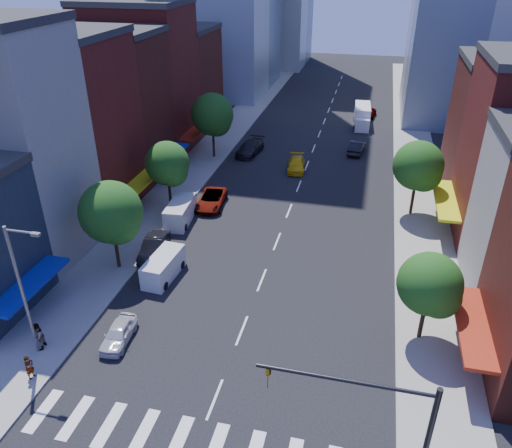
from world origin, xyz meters
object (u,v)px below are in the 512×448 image
(parked_car_front, at_px, (118,333))
(cargo_van_far, at_px, (180,213))
(parked_car_third, at_px, (212,200))
(cargo_van_near, at_px, (163,267))
(taxi, at_px, (296,164))
(parked_car_rear, at_px, (250,148))
(pedestrian_far, at_px, (38,337))
(pedestrian_near, at_px, (29,367))
(parked_car_second, at_px, (154,247))
(traffic_car_far, at_px, (369,112))
(traffic_car_oncoming, at_px, (357,147))
(box_truck, at_px, (362,117))

(parked_car_front, height_order, cargo_van_far, cargo_van_far)
(parked_car_front, relative_size, parked_car_third, 0.72)
(cargo_van_near, relative_size, taxi, 0.97)
(parked_car_third, relative_size, parked_car_rear, 0.93)
(parked_car_front, xyz_separation_m, pedestrian_far, (-4.47, -1.93, 0.48))
(pedestrian_near, height_order, pedestrian_far, pedestrian_far)
(parked_car_rear, bearing_deg, pedestrian_near, -87.84)
(taxi, bearing_deg, parked_car_rear, 143.09)
(cargo_van_near, bearing_deg, parked_car_second, 128.70)
(cargo_van_far, height_order, traffic_car_far, cargo_van_far)
(cargo_van_near, bearing_deg, taxi, 78.81)
(parked_car_third, xyz_separation_m, parked_car_rear, (0.17, 14.96, 0.09))
(cargo_van_far, xyz_separation_m, traffic_car_oncoming, (14.91, 22.31, -0.23))
(traffic_car_far, distance_m, box_truck, 4.79)
(parked_car_second, xyz_separation_m, parked_car_third, (1.83, 9.81, -0.05))
(cargo_van_far, relative_size, taxi, 1.04)
(parked_car_front, height_order, pedestrian_near, pedestrian_near)
(traffic_car_far, relative_size, box_truck, 0.62)
(cargo_van_far, bearing_deg, cargo_van_near, -81.94)
(parked_car_front, relative_size, pedestrian_near, 2.34)
(parked_car_second, height_order, traffic_car_far, parked_car_second)
(traffic_car_far, height_order, pedestrian_near, pedestrian_near)
(parked_car_rear, height_order, traffic_car_far, parked_car_rear)
(parked_car_rear, bearing_deg, cargo_van_far, -88.77)
(parked_car_third, distance_m, box_truck, 32.58)
(traffic_car_far, xyz_separation_m, box_truck, (-0.89, -4.68, 0.59))
(parked_car_third, distance_m, traffic_car_far, 37.23)
(parked_car_front, height_order, traffic_car_far, traffic_car_far)
(parked_car_second, distance_m, pedestrian_far, 12.47)
(traffic_car_oncoming, xyz_separation_m, pedestrian_near, (-16.43, -42.72, 0.18))
(parked_car_rear, bearing_deg, traffic_car_far, 61.93)
(traffic_car_oncoming, distance_m, pedestrian_near, 45.77)
(parked_car_second, distance_m, taxi, 22.68)
(taxi, relative_size, pedestrian_near, 2.93)
(parked_car_third, relative_size, pedestrian_near, 3.23)
(cargo_van_far, xyz_separation_m, traffic_car_far, (15.83, 38.39, -0.24))
(taxi, xyz_separation_m, traffic_car_far, (7.37, 23.26, 0.08))
(box_truck, height_order, pedestrian_far, box_truck)
(parked_car_second, relative_size, pedestrian_near, 2.93)
(parked_car_rear, xyz_separation_m, cargo_van_near, (-0.01, -27.64, 0.13))
(parked_car_rear, height_order, cargo_van_far, cargo_van_far)
(pedestrian_far, bearing_deg, parked_car_rear, 164.95)
(parked_car_second, height_order, parked_car_rear, parked_car_rear)
(cargo_van_near, xyz_separation_m, cargo_van_far, (-1.98, 8.78, 0.07))
(cargo_van_near, xyz_separation_m, pedestrian_far, (-4.46, -9.34, 0.18))
(taxi, bearing_deg, box_truck, 63.83)
(parked_car_second, xyz_separation_m, traffic_car_oncoming, (14.92, 28.22, -0.01))
(parked_car_second, bearing_deg, taxi, 61.17)
(parked_car_front, bearing_deg, pedestrian_far, -161.43)
(cargo_van_near, relative_size, traffic_car_oncoming, 0.97)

